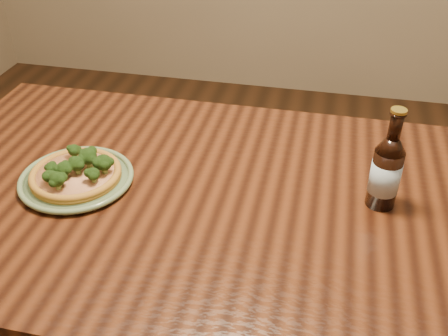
% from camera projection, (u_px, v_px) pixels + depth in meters
% --- Properties ---
extents(table, '(1.60, 0.90, 0.75)m').
position_uv_depth(table, '(232.00, 227.00, 1.27)').
color(table, '#421E0E').
rests_on(table, ground).
extents(plate, '(0.27, 0.27, 0.02)m').
position_uv_depth(plate, '(77.00, 179.00, 1.26)').
color(plate, '#647A54').
rests_on(plate, table).
extents(pizza, '(0.22, 0.22, 0.07)m').
position_uv_depth(pizza, '(76.00, 173.00, 1.24)').
color(pizza, '#AC7626').
rests_on(pizza, plate).
extents(beer_bottle, '(0.07, 0.07, 0.24)m').
position_uv_depth(beer_bottle, '(386.00, 171.00, 1.14)').
color(beer_bottle, black).
rests_on(beer_bottle, table).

